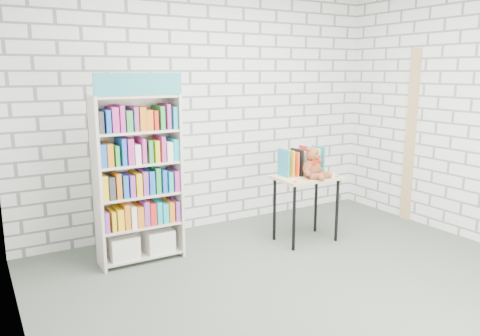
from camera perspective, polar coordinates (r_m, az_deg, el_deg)
ground at (r=4.21m, az=9.16°, el=-14.18°), size 4.50×4.50×0.00m
room_shell at (r=3.80m, az=10.04°, el=10.86°), size 4.52×4.02×2.81m
bookshelf at (r=4.58m, az=-12.33°, el=-1.18°), size 0.81×0.31×1.82m
display_table at (r=5.10m, az=8.09°, el=-2.09°), size 0.68×0.48×0.73m
table_books at (r=5.13m, az=7.43°, el=0.79°), size 0.48×0.22×0.28m
teddy_bear at (r=4.97m, az=8.94°, el=0.32°), size 0.31×0.30×0.33m
door_trim at (r=6.11m, az=20.07°, el=3.65°), size 0.05×0.12×2.10m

